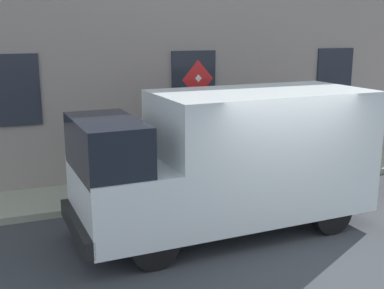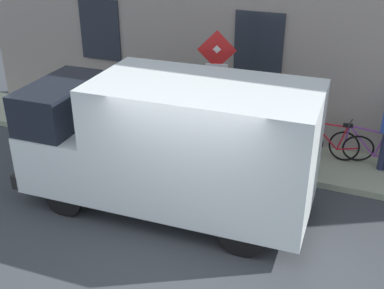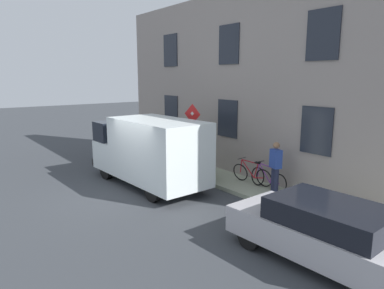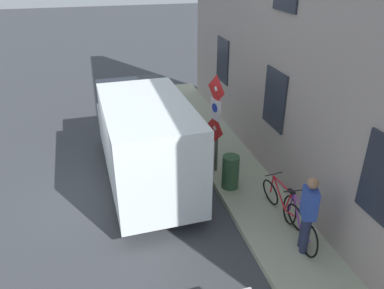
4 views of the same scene
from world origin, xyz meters
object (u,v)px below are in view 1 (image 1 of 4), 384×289
bicycle_purple (297,151)px  litter_bin (231,164)px  sign_post_stacked (198,114)px  delivery_van (231,158)px  bicycle_red (272,154)px  pedestrian (313,129)px

bicycle_purple → litter_bin: 2.36m
sign_post_stacked → delivery_van: 1.96m
bicycle_purple → bicycle_red: 0.76m
sign_post_stacked → pedestrian: size_ratio=1.55×
bicycle_red → pedestrian: (-0.09, -1.12, 0.56)m
sign_post_stacked → bicycle_red: sign_post_stacked is taller
delivery_van → bicycle_red: size_ratio=3.14×
sign_post_stacked → bicycle_red: bearing=-69.5°
sign_post_stacked → litter_bin: size_ratio=2.97×
pedestrian → sign_post_stacked: bearing=122.6°
delivery_van → bicycle_red: (2.78, -2.51, -0.82)m
bicycle_purple → pedestrian: size_ratio=1.00×
delivery_van → litter_bin: (2.05, -1.03, -0.74)m
bicycle_purple → bicycle_red: bearing=6.0°
delivery_van → litter_bin: size_ratio=6.00×
bicycle_purple → pedestrian: bearing=172.2°
bicycle_red → litter_bin: size_ratio=1.91×
pedestrian → bicycle_purple: bearing=96.1°
bicycle_red → litter_bin: bearing=20.1°
sign_post_stacked → litter_bin: bearing=-80.5°
litter_bin → bicycle_purple: bearing=-71.7°
bicycle_purple → pedestrian: (-0.09, -0.37, 0.56)m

